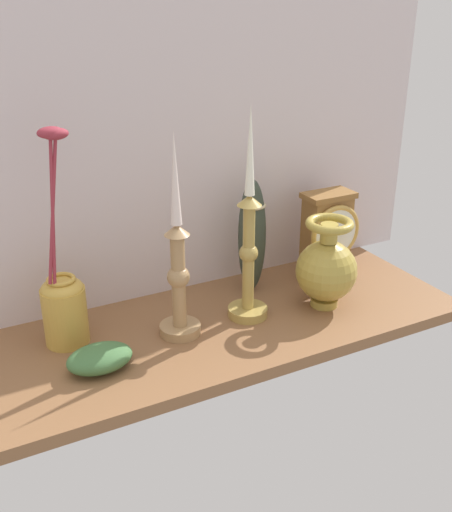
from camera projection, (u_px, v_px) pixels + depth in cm
name	position (u px, v px, depth cm)	size (l,w,h in cm)	color
ground_plane	(214.00, 329.00, 119.73)	(100.00, 36.00, 2.40)	brown
back_wall	(171.00, 140.00, 121.13)	(120.00, 2.00, 65.00)	silver
mantel_clock	(327.00, 234.00, 135.08)	(12.59, 7.45, 19.65)	brown
candlestick_tall_left	(248.00, 251.00, 117.00)	(7.94, 7.94, 41.97)	#AF9245
candlestick_tall_center	(178.00, 273.00, 111.26)	(7.81, 7.81, 38.75)	tan
brass_vase_bulbous	(327.00, 267.00, 122.98)	(12.46, 12.46, 18.77)	#AC933B
brass_vase_jar	(64.00, 299.00, 109.96)	(8.45, 8.01, 39.49)	gold
tall_ceramic_vase	(252.00, 236.00, 128.01)	(5.85, 5.85, 24.74)	#313A2E
ivy_sprig	(100.00, 358.00, 104.39)	(11.44, 8.01, 4.31)	#416E3C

